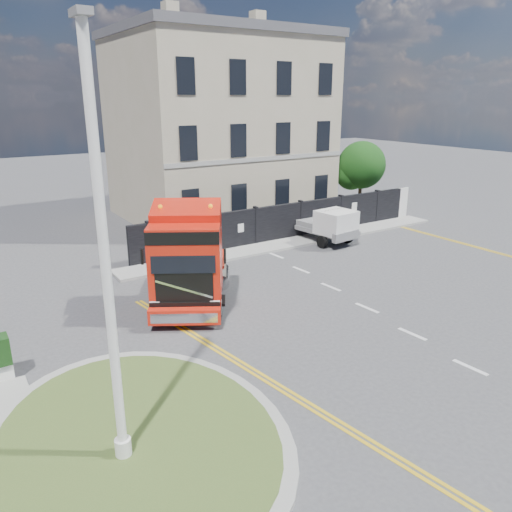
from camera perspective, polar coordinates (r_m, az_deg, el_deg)
ground at (r=17.85m, az=4.88°, el=-7.58°), size 120.00×120.00×0.00m
traffic_island at (r=12.62m, az=-13.33°, el=-19.46°), size 6.80×6.80×0.17m
hoarding_fence at (r=28.06m, az=4.34°, el=4.06°), size 18.80×0.25×2.00m
georgian_building at (r=33.32m, az=-4.30°, el=14.54°), size 12.30×10.30×12.80m
tree at (r=35.05m, az=11.71°, el=9.90°), size 3.20×3.20×4.80m
pavement_far at (r=27.28m, az=4.51°, el=1.62°), size 20.00×1.60×0.12m
truck at (r=18.73m, az=-7.68°, el=-0.66°), size 5.41×6.85×3.91m
flatbed_pickup at (r=27.25m, az=8.34°, el=3.54°), size 2.25×4.69×1.88m
lamppost_island at (r=9.95m, az=-16.90°, el=-0.15°), size 0.28×0.56×9.01m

